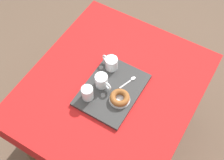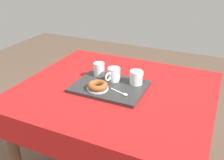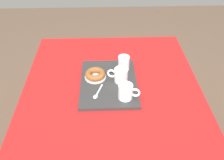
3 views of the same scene
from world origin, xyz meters
name	(u,v)px [view 1 (image 1 of 3)]	position (x,y,z in m)	size (l,w,h in m)	color
ground_plane	(112,136)	(0.00, 0.00, 0.00)	(6.00, 6.00, 0.00)	brown
dining_table	(112,95)	(0.00, 0.00, 0.65)	(1.15, 1.01, 0.76)	red
serving_tray	(112,90)	(0.03, 0.02, 0.77)	(0.42, 0.32, 0.02)	#2D2D2D
tea_mug_left	(102,81)	(0.04, -0.05, 0.82)	(0.08, 0.12, 0.08)	white
tea_mug_right	(111,63)	(-0.11, -0.07, 0.82)	(0.08, 0.12, 0.08)	white
water_glass_near	(88,93)	(0.15, -0.08, 0.82)	(0.07, 0.07, 0.09)	white
donut_plate_left	(120,99)	(0.07, 0.09, 0.79)	(0.12, 0.12, 0.01)	silver
sugar_donut_left	(120,98)	(0.07, 0.09, 0.81)	(0.12, 0.12, 0.04)	brown
teaspoon_near	(131,80)	(-0.08, 0.09, 0.79)	(0.12, 0.06, 0.01)	silver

